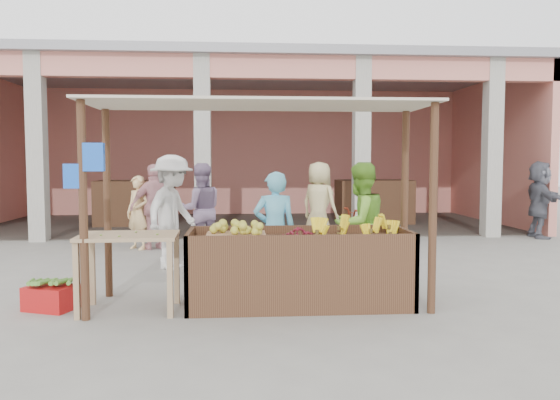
{
  "coord_description": "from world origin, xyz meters",
  "views": [
    {
      "loc": [
        -0.18,
        -6.34,
        1.7
      ],
      "look_at": [
        0.36,
        1.2,
        1.17
      ],
      "focal_mm": 35.0,
      "sensor_mm": 36.0,
      "label": 1
    }
  ],
  "objects": [
    {
      "name": "shopper_b",
      "position": [
        -1.84,
        4.35,
        0.89
      ],
      "size": [
        1.18,
        0.97,
        1.77
      ],
      "primitive_type": "imported",
      "rotation": [
        0.0,
        0.0,
        3.62
      ],
      "color": "#CA888D",
      "rests_on": "ground"
    },
    {
      "name": "shopper_f",
      "position": [
        -0.9,
        3.49,
        0.92
      ],
      "size": [
        0.99,
        0.71,
        1.84
      ],
      "primitive_type": "imported",
      "rotation": [
        0.0,
        0.0,
        3.38
      ],
      "color": "gray",
      "rests_on": "ground"
    },
    {
      "name": "shopper_d",
      "position": [
        6.49,
        5.35,
        0.91
      ],
      "size": [
        0.91,
        1.75,
        1.81
      ],
      "primitive_type": "imported",
      "rotation": [
        0.0,
        0.0,
        1.43
      ],
      "color": "#545560",
      "rests_on": "ground"
    },
    {
      "name": "side_table",
      "position": [
        -1.45,
        -0.12,
        0.74
      ],
      "size": [
        1.11,
        0.76,
        0.88
      ],
      "rotation": [
        0.0,
        0.0,
        0.03
      ],
      "color": "#A28061",
      "rests_on": "ground"
    },
    {
      "name": "plantain_bundle",
      "position": [
        -2.37,
        0.01,
        0.32
      ],
      "size": [
        0.42,
        0.29,
        0.08
      ],
      "primitive_type": null,
      "color": "#558F34",
      "rests_on": "red_crate"
    },
    {
      "name": "vendor_blue",
      "position": [
        0.27,
        0.88,
        0.84
      ],
      "size": [
        0.65,
        0.49,
        1.68
      ],
      "primitive_type": "imported",
      "rotation": [
        0.0,
        0.0,
        3.19
      ],
      "color": "#5FBDE0",
      "rests_on": "ground"
    },
    {
      "name": "ground",
      "position": [
        0.0,
        0.0,
        0.0
      ],
      "size": [
        60.0,
        60.0,
        0.0
      ],
      "primitive_type": "plane",
      "color": "slate",
      "rests_on": "ground"
    },
    {
      "name": "berry_heap",
      "position": [
        0.49,
        -0.04,
        0.87
      ],
      "size": [
        0.44,
        0.36,
        0.14
      ],
      "primitive_type": "ellipsoid",
      "color": "maroon",
      "rests_on": "fruit_stall"
    },
    {
      "name": "shopper_c",
      "position": [
        1.41,
        4.61,
        0.94
      ],
      "size": [
        1.06,
        1.06,
        1.88
      ],
      "primitive_type": "imported",
      "rotation": [
        0.0,
        0.0,
        2.37
      ],
      "color": "tan",
      "rests_on": "ground"
    },
    {
      "name": "fruit_stall",
      "position": [
        0.5,
        0.0,
        0.4
      ],
      "size": [
        2.6,
        0.95,
        0.8
      ],
      "primitive_type": "cube",
      "color": "#503420",
      "rests_on": "ground"
    },
    {
      "name": "papaya_pile",
      "position": [
        -1.45,
        -0.12,
        0.99
      ],
      "size": [
        0.78,
        0.45,
        0.22
      ],
      "primitive_type": null,
      "color": "#3F7F29",
      "rests_on": "side_table"
    },
    {
      "name": "market_building",
      "position": [
        0.05,
        8.93,
        2.7
      ],
      "size": [
        14.4,
        6.4,
        4.2
      ],
      "color": "tan",
      "rests_on": "ground"
    },
    {
      "name": "stall_awning",
      "position": [
        -0.01,
        0.06,
        1.98
      ],
      "size": [
        4.09,
        1.35,
        2.39
      ],
      "color": "#503420",
      "rests_on": "ground"
    },
    {
      "name": "red_crate",
      "position": [
        -2.37,
        0.01,
        0.14
      ],
      "size": [
        0.63,
        0.55,
        0.28
      ],
      "primitive_type": "cube",
      "rotation": [
        0.0,
        0.0,
        -0.37
      ],
      "color": "#B21313",
      "rests_on": "ground"
    },
    {
      "name": "produce_sacks",
      "position": [
        2.53,
        5.4,
        0.29
      ],
      "size": [
        0.95,
        0.71,
        0.58
      ],
      "color": "maroon",
      "rests_on": "ground"
    },
    {
      "name": "shopper_a",
      "position": [
        -1.27,
        2.36,
        0.98
      ],
      "size": [
        1.12,
        1.4,
        1.96
      ],
      "primitive_type": "imported",
      "rotation": [
        0.0,
        0.0,
        1.11
      ],
      "color": "silver",
      "rests_on": "ground"
    },
    {
      "name": "melon_tray",
      "position": [
        -0.24,
        0.0,
        0.89
      ],
      "size": [
        0.69,
        0.6,
        0.19
      ],
      "color": "#A77856",
      "rests_on": "fruit_stall"
    },
    {
      "name": "motorcycle",
      "position": [
        1.11,
        2.19,
        0.5
      ],
      "size": [
        0.96,
        1.99,
        1.0
      ],
      "primitive_type": "imported",
      "rotation": [
        0.0,
        0.0,
        1.73
      ],
      "color": "maroon",
      "rests_on": "ground"
    },
    {
      "name": "vendor_green",
      "position": [
        1.44,
        0.94,
        0.89
      ],
      "size": [
        0.99,
        0.87,
        1.79
      ],
      "primitive_type": "imported",
      "rotation": [
        0.0,
        0.0,
        3.68
      ],
      "color": "#77BD34",
      "rests_on": "ground"
    },
    {
      "name": "banana_heap",
      "position": [
        1.13,
        0.02,
        0.9
      ],
      "size": [
        1.09,
        0.6,
        0.2
      ],
      "primitive_type": null,
      "color": "yellow",
      "rests_on": "fruit_stall"
    },
    {
      "name": "shopper_e",
      "position": [
        -2.18,
        4.37,
        0.75
      ],
      "size": [
        0.7,
        0.67,
        1.49
      ],
      "primitive_type": "imported",
      "rotation": [
        0.0,
        0.0,
        -0.64
      ],
      "color": "#E9C07F",
      "rests_on": "ground"
    }
  ]
}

